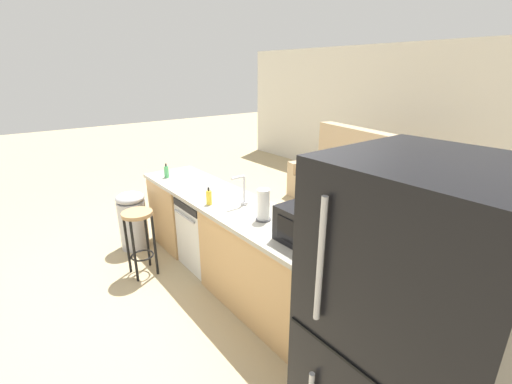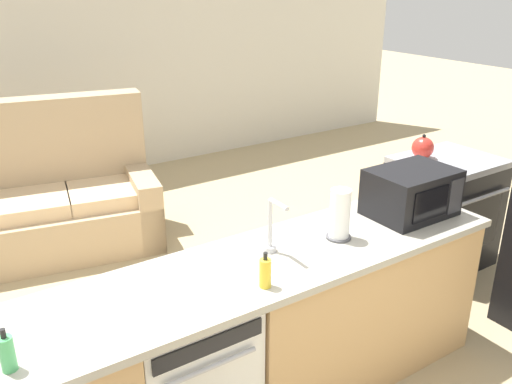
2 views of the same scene
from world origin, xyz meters
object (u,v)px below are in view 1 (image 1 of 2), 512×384
Objects in this scene: trash_bin at (133,220)px; couch at (349,185)px; refrigerator at (405,369)px; microwave at (312,227)px; stove_range at (483,340)px; kettle at (481,254)px; dish_soap_bottle at (166,172)px; paper_towel_roll at (263,205)px; soap_bottle at (209,197)px; dishwasher at (211,230)px; bar_stool at (139,230)px.

couch reaches higher than trash_bin.
trash_bin is (-3.54, -0.02, -0.55)m from refrigerator.
couch is (-1.63, 2.65, -0.65)m from microwave.
stove_range is at bearing 17.58° from trash_bin.
kettle is 0.10× the size of couch.
couch is (0.64, 2.80, -0.58)m from dish_soap_bottle.
soap_bottle is (-0.61, -0.19, -0.07)m from paper_towel_roll.
trash_bin is at bearing -163.49° from paper_towel_roll.
kettle is (2.43, 0.68, 0.56)m from dishwasher.
dishwasher is at bearing 31.42° from trash_bin.
couch is (-1.07, 2.66, -0.64)m from paper_towel_roll.
paper_towel_roll reaches higher than bar_stool.
microwave is at bearing 21.37° from bar_stool.
stove_range is 1.22× the size of trash_bin.
soap_bottle reaches higher than dishwasher.
dish_soap_bottle reaches higher than trash_bin.
couch is at bearing 111.87° from paper_towel_roll.
paper_towel_roll is at bearing 161.73° from refrigerator.
dish_soap_bottle is (-1.71, -0.14, -0.07)m from paper_towel_roll.
dishwasher is 0.77m from bar_stool.
paper_towel_roll reaches higher than kettle.
soap_bottle and dish_soap_bottle have the same top height.
paper_towel_roll is (-0.57, -0.01, -0.00)m from microwave.
trash_bin is 3.33m from couch.
paper_towel_roll reaches higher than dish_soap_bottle.
refrigerator is 6.59× the size of paper_towel_roll.
trash_bin is at bearing -179.65° from refrigerator.
stove_range is at bearing 11.91° from dishwasher.
microwave is at bearing -0.05° from dishwasher.
dishwasher is 2.98× the size of paper_towel_roll.
soap_bottle is 1.00× the size of dish_soap_bottle.
dishwasher is at bearing -168.09° from stove_range.
dish_soap_bottle is 0.24× the size of trash_bin.
microwave is 2.84× the size of soap_bottle.
kettle is at bearing 14.66° from dish_soap_bottle.
paper_towel_roll is 1.52m from bar_stool.
refrigerator is (-0.00, -1.10, 0.48)m from stove_range.
dishwasher is 0.39× the size of couch.
microwave is 0.68× the size of trash_bin.
paper_towel_roll is (0.96, -0.01, 0.62)m from dishwasher.
dishwasher is 2.71m from refrigerator.
soap_bottle is (-2.25, 0.35, 0.04)m from refrigerator.
dishwasher is 0.94m from dish_soap_bottle.
refrigerator is at bearing -90.01° from stove_range.
refrigerator reaches higher than couch.
refrigerator reaches higher than kettle.
refrigerator reaches higher than paper_towel_roll.
kettle is at bearing 36.95° from microwave.
microwave is at bearing 13.02° from trash_bin.
microwave is at bearing 152.87° from refrigerator.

